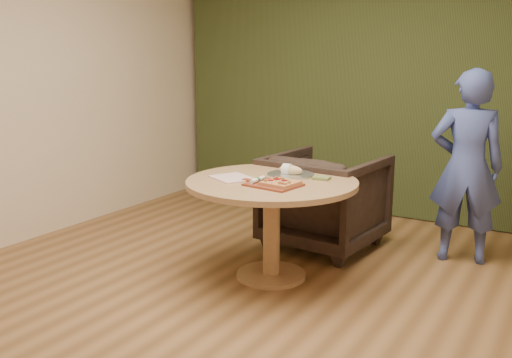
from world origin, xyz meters
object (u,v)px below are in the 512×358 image
object	(u,v)px
flatbread_pizza	(280,183)
cutlery_roll	(257,180)
serving_tray	(291,175)
pizza_paddle	(272,185)
person_standing	(466,167)
bread_roll	(290,170)
pedestal_table	(272,199)
armchair	(325,196)

from	to	relation	value
flatbread_pizza	cutlery_roll	bearing A→B (deg)	-176.82
cutlery_roll	serving_tray	xyz separation A→B (m)	(0.07, 0.37, -0.02)
pizza_paddle	cutlery_roll	world-z (taller)	cutlery_roll
person_standing	bread_roll	bearing A→B (deg)	23.44
pedestal_table	armchair	world-z (taller)	armchair
flatbread_pizza	serving_tray	size ratio (longest dim) A/B	0.70
flatbread_pizza	person_standing	size ratio (longest dim) A/B	0.16
pedestal_table	serving_tray	size ratio (longest dim) A/B	3.52
person_standing	serving_tray	bearing A→B (deg)	23.67
cutlery_roll	bread_roll	bearing A→B (deg)	79.39
flatbread_pizza	person_standing	distance (m)	1.60
pizza_paddle	person_standing	xyz separation A→B (m)	(1.05, 1.27, 0.02)
pedestal_table	pizza_paddle	xyz separation A→B (m)	(0.09, -0.16, 0.15)
bread_roll	flatbread_pizza	bearing A→B (deg)	-71.99
cutlery_roll	armchair	xyz separation A→B (m)	(0.07, 1.01, -0.33)
pizza_paddle	cutlery_roll	size ratio (longest dim) A/B	2.33
pedestal_table	cutlery_roll	bearing A→B (deg)	-98.11
pizza_paddle	bread_roll	bearing A→B (deg)	105.81
pedestal_table	person_standing	xyz separation A→B (m)	(1.14, 1.11, 0.16)
pedestal_table	person_standing	distance (m)	1.60
pedestal_table	armchair	bearing A→B (deg)	86.63
flatbread_pizza	armchair	bearing A→B (deg)	96.04
pedestal_table	person_standing	bearing A→B (deg)	44.15
cutlery_roll	flatbread_pizza	bearing A→B (deg)	2.26
armchair	flatbread_pizza	bearing A→B (deg)	101.12
serving_tray	bread_roll	distance (m)	0.04
pedestal_table	flatbread_pizza	size ratio (longest dim) A/B	5.07
person_standing	pizza_paddle	bearing A→B (deg)	34.32
flatbread_pizza	bread_roll	distance (m)	0.38
serving_tray	person_standing	distance (m)	1.42
pedestal_table	armchair	xyz separation A→B (m)	(0.05, 0.85, -0.15)
pedestal_table	flatbread_pizza	distance (m)	0.28
pedestal_table	person_standing	world-z (taller)	person_standing
pizza_paddle	armchair	size ratio (longest dim) A/B	0.51
armchair	cutlery_roll	bearing A→B (deg)	90.93
serving_tray	person_standing	size ratio (longest dim) A/B	0.23
pizza_paddle	armchair	world-z (taller)	armchair
pedestal_table	serving_tray	distance (m)	0.26
pizza_paddle	armchair	xyz separation A→B (m)	(-0.04, 1.00, -0.30)
flatbread_pizza	bread_roll	xyz separation A→B (m)	(-0.12, 0.36, 0.02)
serving_tray	person_standing	xyz separation A→B (m)	(1.09, 0.91, 0.02)
bread_roll	person_standing	world-z (taller)	person_standing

